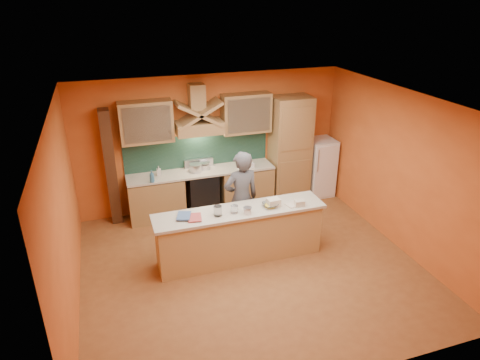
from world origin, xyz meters
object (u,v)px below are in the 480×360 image
object	(u,v)px
fridge	(319,167)
kitchen_scale	(248,211)
stove	(202,191)
mixing_bowl	(270,205)
person	(241,199)

from	to	relation	value
fridge	kitchen_scale	xyz separation A→B (m)	(-2.42, -2.06, 0.34)
fridge	kitchen_scale	world-z (taller)	fridge
stove	mixing_bowl	distance (m)	2.15
person	mixing_bowl	distance (m)	0.64
person	mixing_bowl	xyz separation A→B (m)	(0.34, -0.53, 0.08)
stove	person	distance (m)	1.53
kitchen_scale	mixing_bowl	size ratio (longest dim) A/B	0.44
fridge	stove	bearing A→B (deg)	180.00
kitchen_scale	fridge	bearing A→B (deg)	65.30
mixing_bowl	fridge	bearing A→B (deg)	44.62
kitchen_scale	mixing_bowl	xyz separation A→B (m)	(0.44, 0.11, -0.02)
person	stove	bearing A→B (deg)	-79.92
fridge	mixing_bowl	bearing A→B (deg)	-135.38
stove	kitchen_scale	xyz separation A→B (m)	(0.28, -2.06, 0.54)
stove	kitchen_scale	distance (m)	2.15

